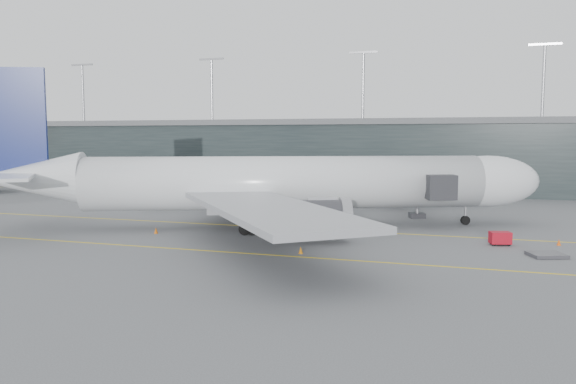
% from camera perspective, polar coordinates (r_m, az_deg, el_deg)
% --- Properties ---
extents(ground, '(320.00, 320.00, 0.00)m').
position_cam_1_polar(ground, '(76.74, -2.36, -3.05)').
color(ground, '#56565B').
rests_on(ground, ground).
extents(taxiline_a, '(160.00, 0.25, 0.02)m').
position_cam_1_polar(taxiline_a, '(73.03, -3.42, -3.50)').
color(taxiline_a, yellow).
rests_on(taxiline_a, ground).
extents(taxiline_b, '(160.00, 0.25, 0.02)m').
position_cam_1_polar(taxiline_b, '(58.58, -8.98, -5.86)').
color(taxiline_b, yellow).
rests_on(taxiline_b, ground).
extents(taxiline_lead_main, '(0.25, 60.00, 0.02)m').
position_cam_1_polar(taxiline_lead_main, '(94.42, 4.60, -1.41)').
color(taxiline_lead_main, yellow).
rests_on(taxiline_lead_main, ground).
extents(terminal, '(240.00, 36.00, 29.00)m').
position_cam_1_polar(terminal, '(131.97, 6.14, 3.92)').
color(terminal, black).
rests_on(terminal, ground).
extents(main_aircraft, '(67.97, 62.75, 19.89)m').
position_cam_1_polar(main_aircraft, '(71.35, -0.72, 0.81)').
color(main_aircraft, silver).
rests_on(main_aircraft, ground).
extents(jet_bridge, '(18.69, 44.44, 7.02)m').
position_cam_1_polar(jet_bridge, '(96.15, 12.00, 1.76)').
color(jet_bridge, '#29292D').
rests_on(jet_bridge, ground).
extents(gse_cart, '(2.42, 1.88, 1.45)m').
position_cam_1_polar(gse_cart, '(64.51, 20.75, -4.37)').
color(gse_cart, '#A40B1B').
rests_on(gse_cart, ground).
extents(baggage_dolly, '(3.95, 3.58, 0.32)m').
position_cam_1_polar(baggage_dolly, '(60.30, 24.80, -5.81)').
color(baggage_dolly, '#38373C').
rests_on(baggage_dolly, ground).
extents(uld_a, '(2.46, 2.24, 1.82)m').
position_cam_1_polar(uld_a, '(86.94, -3.76, -1.39)').
color(uld_a, '#343539').
rests_on(uld_a, ground).
extents(uld_b, '(2.47, 2.10, 2.02)m').
position_cam_1_polar(uld_b, '(89.25, -1.09, -1.12)').
color(uld_b, '#343539').
rests_on(uld_b, ground).
extents(uld_c, '(2.44, 2.04, 2.05)m').
position_cam_1_polar(uld_c, '(85.89, -0.99, -1.38)').
color(uld_c, '#343539').
rests_on(uld_c, ground).
extents(cone_nose, '(0.43, 0.43, 0.69)m').
position_cam_1_polar(cone_nose, '(66.94, 25.82, -4.62)').
color(cone_nose, '#EE540D').
rests_on(cone_nose, ground).
extents(cone_wing_stbd, '(0.45, 0.45, 0.71)m').
position_cam_1_polar(cone_wing_stbd, '(56.19, 1.30, -5.93)').
color(cone_wing_stbd, orange).
rests_on(cone_wing_stbd, ground).
extents(cone_wing_port, '(0.51, 0.51, 0.80)m').
position_cam_1_polar(cone_wing_port, '(83.34, 6.29, -2.10)').
color(cone_wing_port, '#CA6A0B').
rests_on(cone_wing_port, ground).
extents(cone_tail, '(0.47, 0.47, 0.75)m').
position_cam_1_polar(cone_tail, '(69.39, -13.27, -3.82)').
color(cone_tail, '#CD5A0B').
rests_on(cone_tail, ground).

